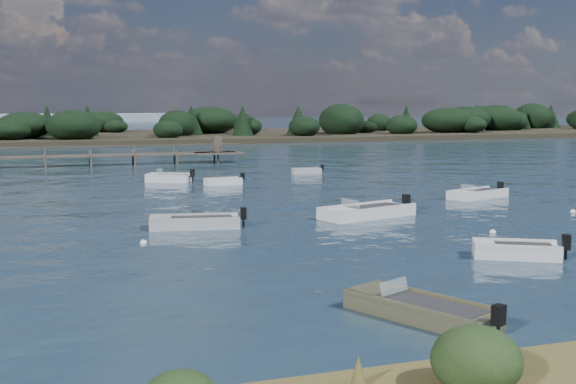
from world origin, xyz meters
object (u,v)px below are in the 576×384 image
object	(u,v)px
dinghy_extra_b	(516,253)
dinghy_extra_a	(169,179)
dinghy_mid_white_b	(478,195)
dinghy_near_olive	(420,312)
dinghy_mid_white_a	(367,214)
tender_far_grey_b	(307,172)
dinghy_mid_grey	(194,224)
tender_far_white	(223,183)

from	to	relation	value
dinghy_extra_b	dinghy_extra_a	bearing A→B (deg)	104.96
dinghy_mid_white_b	dinghy_near_olive	bearing A→B (deg)	-126.64
dinghy_mid_white_a	dinghy_extra_b	size ratio (longest dim) A/B	1.59
dinghy_near_olive	dinghy_mid_white_a	bearing A→B (deg)	69.94
dinghy_near_olive	tender_far_grey_b	world-z (taller)	dinghy_near_olive
dinghy_mid_white_b	dinghy_extra_b	size ratio (longest dim) A/B	1.29
dinghy_near_olive	dinghy_extra_b	size ratio (longest dim) A/B	1.31
dinghy_mid_white_b	dinghy_mid_grey	xyz separation A→B (m)	(-20.01, -5.33, 0.01)
dinghy_extra_a	dinghy_mid_white_a	world-z (taller)	dinghy_mid_white_a
dinghy_near_olive	tender_far_grey_b	xyz separation A→B (m)	(11.67, 41.51, -0.02)
dinghy_mid_grey	dinghy_extra_b	xyz separation A→B (m)	(11.02, -11.09, 0.01)
dinghy_mid_grey	tender_far_grey_b	xyz separation A→B (m)	(14.92, 24.30, -0.03)
dinghy_mid_white_b	tender_far_white	size ratio (longest dim) A/B	1.53
dinghy_mid_white_b	dinghy_extra_b	world-z (taller)	dinghy_extra_b
tender_far_grey_b	dinghy_mid_grey	bearing A→B (deg)	-121.55
dinghy_mid_grey	dinghy_mid_white_b	bearing A→B (deg)	14.91
dinghy_mid_white_a	tender_far_grey_b	bearing A→B (deg)	77.60
dinghy_extra_a	dinghy_mid_white_a	bearing A→B (deg)	-70.92
dinghy_near_olive	dinghy_mid_white_a	distance (m)	18.66
tender_far_grey_b	dinghy_extra_b	distance (m)	35.61
dinghy_extra_a	dinghy_extra_b	bearing A→B (deg)	-75.04
dinghy_extra_a	dinghy_mid_white_a	distance (m)	22.57
tender_far_grey_b	tender_far_white	bearing A→B (deg)	-145.68
dinghy_extra_a	dinghy_extra_b	world-z (taller)	dinghy_extra_a
tender_far_grey_b	dinghy_extra_b	world-z (taller)	dinghy_extra_b
tender_far_grey_b	dinghy_near_olive	bearing A→B (deg)	-105.71
tender_far_white	dinghy_extra_b	distance (m)	29.66
dinghy_mid_grey	tender_far_grey_b	world-z (taller)	dinghy_mid_grey
tender_far_grey_b	dinghy_mid_white_a	bearing A→B (deg)	-102.40
dinghy_extra_a	tender_far_white	xyz separation A→B (m)	(3.58, -3.54, -0.03)
dinghy_mid_grey	tender_far_white	distance (m)	19.03
dinghy_mid_white_a	dinghy_mid_white_b	bearing A→B (deg)	25.81
dinghy_mid_white_a	dinghy_extra_b	bearing A→B (deg)	-83.15
dinghy_extra_b	tender_far_white	bearing A→B (deg)	100.04
dinghy_extra_b	dinghy_mid_white_a	bearing A→B (deg)	96.85
dinghy_near_olive	dinghy_extra_b	distance (m)	9.89
dinghy_mid_grey	dinghy_extra_a	size ratio (longest dim) A/B	1.28
dinghy_extra_a	tender_far_white	world-z (taller)	dinghy_extra_a
dinghy_mid_white_a	tender_far_white	world-z (taller)	dinghy_mid_white_a
dinghy_mid_white_b	tender_far_white	xyz separation A→B (m)	(-14.16, 12.78, -0.00)
dinghy_mid_grey	tender_far_grey_b	distance (m)	28.52
tender_far_white	dinghy_extra_b	bearing A→B (deg)	-79.96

